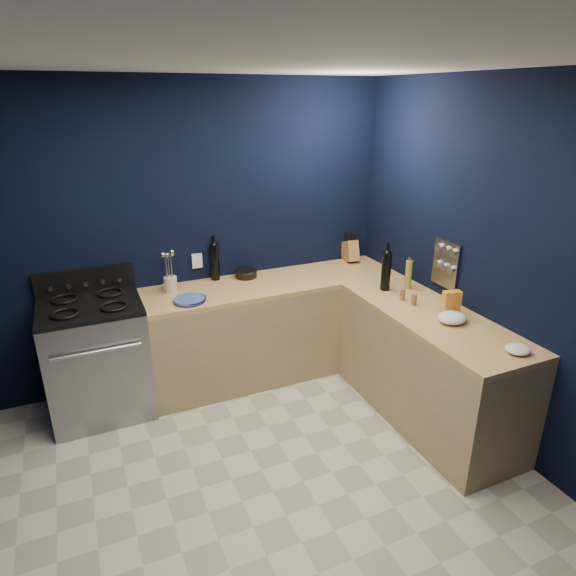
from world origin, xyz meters
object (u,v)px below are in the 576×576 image
knife_block (350,251)px  utensil_crock (171,284)px  crouton_bag (451,303)px  plate_stack (189,300)px  gas_range (98,360)px

knife_block → utensil_crock: bearing=-170.8°
utensil_crock → knife_block: bearing=3.5°
knife_block → crouton_bag: knife_block is taller
plate_stack → utensil_crock: 0.29m
knife_block → gas_range: bearing=-168.7°
plate_stack → knife_block: 1.75m
crouton_bag → plate_stack: bearing=160.1°
plate_stack → utensil_crock: size_ratio=1.84×
gas_range → plate_stack: size_ratio=3.74×
gas_range → plate_stack: 0.88m
plate_stack → gas_range: bearing=168.9°
plate_stack → utensil_crock: bearing=108.1°
plate_stack → knife_block: knife_block is taller
plate_stack → crouton_bag: 2.02m
gas_range → crouton_bag: (2.47, -1.19, 0.54)m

